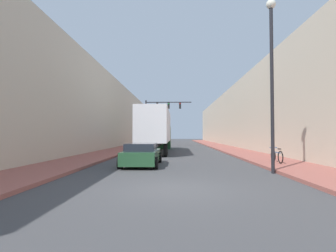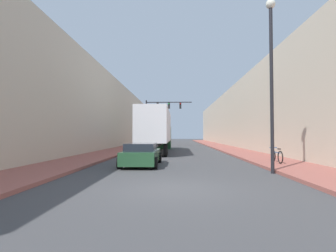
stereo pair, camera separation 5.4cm
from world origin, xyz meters
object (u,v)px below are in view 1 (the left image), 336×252
semi_truck (157,129)px  traffic_signal_gantry (158,113)px  street_lamp (272,64)px  parked_bicycle (277,156)px  sedan_car (142,154)px

semi_truck → traffic_signal_gantry: 12.52m
street_lamp → parked_bicycle: bearing=66.8°
semi_truck → street_lamp: street_lamp is taller
traffic_signal_gantry → parked_bicycle: size_ratio=3.80×
sedan_car → traffic_signal_gantry: traffic_signal_gantry is taller
traffic_signal_gantry → street_lamp: size_ratio=0.86×
semi_truck → parked_bicycle: semi_truck is taller
sedan_car → street_lamp: bearing=-24.1°
parked_bicycle → sedan_car: bearing=-177.1°
sedan_car → traffic_signal_gantry: (-0.81, 24.00, 4.32)m
semi_truck → sedan_car: 11.90m
semi_truck → sedan_car: bearing=-89.7°
traffic_signal_gantry → street_lamp: bearing=-75.0°
sedan_car → traffic_signal_gantry: size_ratio=0.64×
parked_bicycle → traffic_signal_gantry: bearing=110.1°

